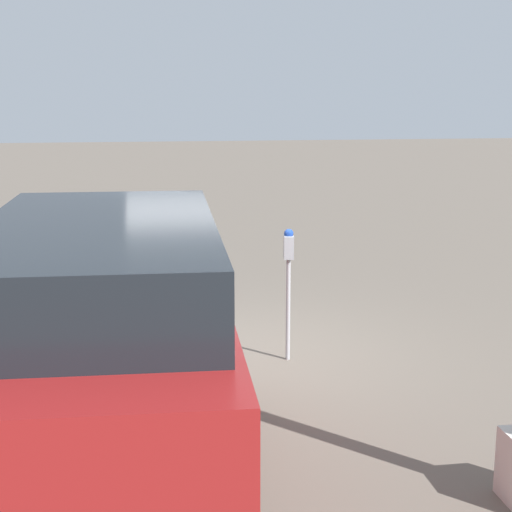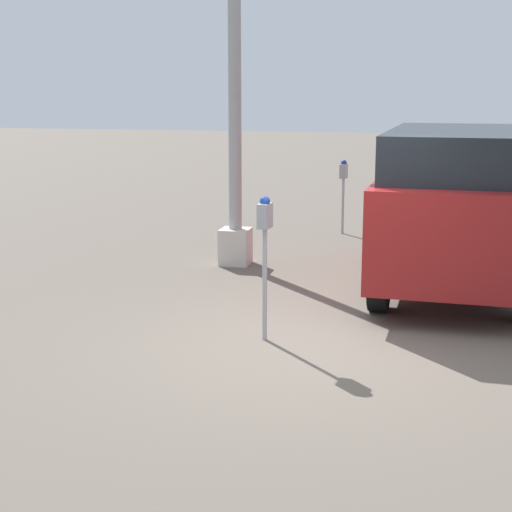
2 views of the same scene
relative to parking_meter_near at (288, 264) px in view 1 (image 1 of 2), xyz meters
name	(u,v)px [view 1 (image 1 of 2)]	position (x,y,z in m)	size (l,w,h in m)	color
ground_plane	(239,358)	(-0.14, -0.56, -1.14)	(80.00, 80.00, 0.00)	#60564C
parking_meter_near	(288,264)	(0.00, 0.00, 0.00)	(0.21, 0.14, 1.55)	#9E9EA3
parked_van	(102,347)	(2.73, -1.99, 0.02)	(4.51, 2.05, 2.12)	maroon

